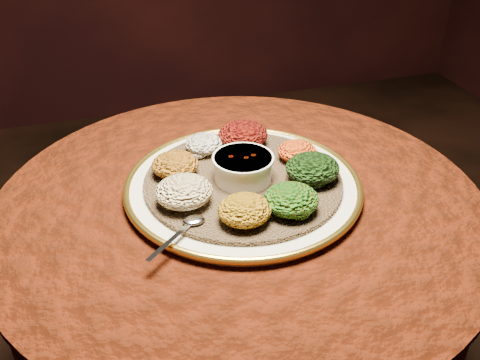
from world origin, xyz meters
name	(u,v)px	position (x,y,z in m)	size (l,w,h in m)	color
table	(240,266)	(0.00, 0.00, 0.55)	(0.96, 0.96, 0.73)	black
platter	(243,185)	(0.01, 0.02, 0.75)	(0.47, 0.47, 0.02)	silver
injera	(243,181)	(0.01, 0.02, 0.76)	(0.39, 0.39, 0.01)	brown
stew_bowl	(243,166)	(0.01, 0.02, 0.79)	(0.12, 0.12, 0.05)	white
spoon	(190,223)	(-0.12, -0.09, 0.77)	(0.12, 0.10, 0.01)	silver
portion_ayib	(204,144)	(-0.03, 0.15, 0.78)	(0.08, 0.08, 0.04)	white
portion_kitfo	(243,135)	(0.05, 0.15, 0.79)	(0.11, 0.10, 0.05)	black
portion_tikil	(297,151)	(0.14, 0.06, 0.78)	(0.08, 0.08, 0.04)	#C39110
portion_gomen	(313,168)	(0.14, -0.02, 0.79)	(0.11, 0.10, 0.05)	black
portion_mixveg	(291,200)	(0.06, -0.10, 0.79)	(0.10, 0.09, 0.05)	#AC250B
portion_kik	(244,210)	(-0.03, -0.11, 0.78)	(0.10, 0.09, 0.05)	#9D640D
portion_timatim	(184,192)	(-0.11, -0.02, 0.79)	(0.11, 0.10, 0.05)	maroon
portion_shiro	(175,165)	(-0.11, 0.08, 0.78)	(0.09, 0.09, 0.04)	#A15C13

